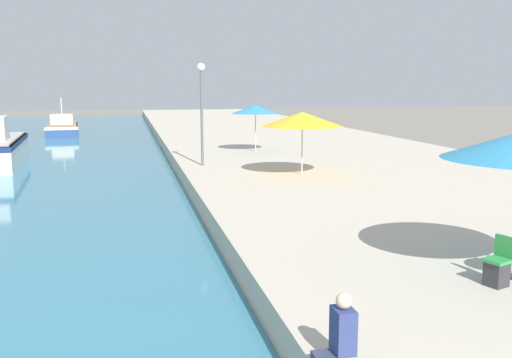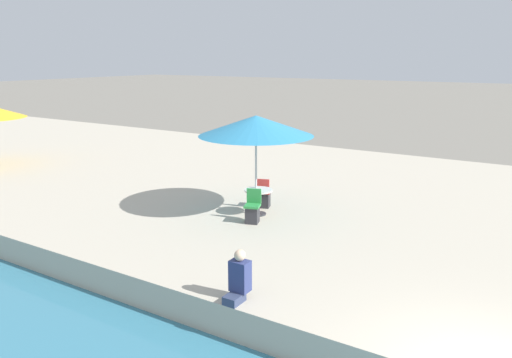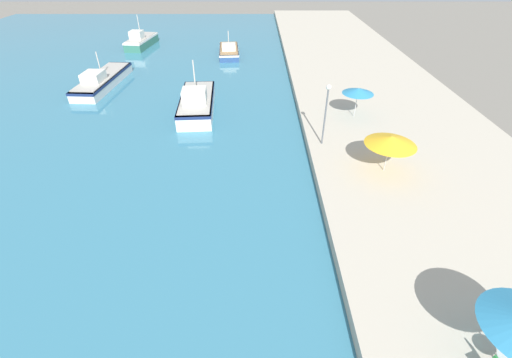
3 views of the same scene
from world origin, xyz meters
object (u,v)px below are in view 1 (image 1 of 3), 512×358
at_px(fishing_boat_far, 62,127).
at_px(cafe_umbrella_white, 302,119).
at_px(cafe_chair_left, 498,268).
at_px(lamppost, 201,97).
at_px(cafe_umbrella_striped, 256,109).
at_px(person_at_quay, 340,333).

distance_m(fishing_boat_far, cafe_umbrella_white, 32.51).
relative_size(cafe_chair_left, lamppost, 0.20).
height_order(fishing_boat_far, cafe_umbrella_white, cafe_umbrella_white).
relative_size(cafe_umbrella_striped, lamppost, 0.57).
height_order(cafe_umbrella_striped, lamppost, lamppost).
xyz_separation_m(fishing_boat_far, cafe_chair_left, (11.92, -43.12, 0.37)).
xyz_separation_m(fishing_boat_far, cafe_umbrella_white, (12.29, -30.01, 2.30)).
relative_size(cafe_umbrella_white, cafe_umbrella_striped, 1.25).
distance_m(cafe_umbrella_white, cafe_umbrella_striped, 8.48).
xyz_separation_m(fishing_boat_far, cafe_umbrella_striped, (12.28, -21.52, 2.34)).
distance_m(cafe_umbrella_white, cafe_chair_left, 13.26).
distance_m(fishing_boat_far, person_at_quay, 45.98).
bearing_deg(cafe_chair_left, fishing_boat_far, -3.56).
bearing_deg(lamppost, cafe_umbrella_striped, 53.70).
xyz_separation_m(cafe_umbrella_white, cafe_chair_left, (-0.37, -13.12, -1.93)).
distance_m(cafe_chair_left, lamppost, 17.28).
bearing_deg(fishing_boat_far, cafe_umbrella_striped, -64.59).
xyz_separation_m(cafe_umbrella_white, person_at_quay, (-4.24, -15.26, -1.83)).
relative_size(fishing_boat_far, person_at_quay, 7.68).
relative_size(cafe_chair_left, person_at_quay, 0.94).
xyz_separation_m(cafe_chair_left, lamppost, (-3.19, 16.76, 2.77)).
bearing_deg(fishing_boat_far, person_at_quay, -84.22).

